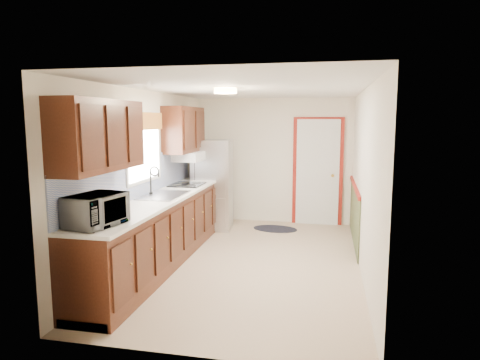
% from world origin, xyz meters
% --- Properties ---
extents(room_shell, '(3.20, 5.20, 2.52)m').
position_xyz_m(room_shell, '(0.00, 0.00, 1.20)').
color(room_shell, tan).
rests_on(room_shell, ground).
extents(kitchen_run, '(0.63, 4.00, 2.20)m').
position_xyz_m(kitchen_run, '(-1.24, -0.29, 0.81)').
color(kitchen_run, '#39180D').
rests_on(kitchen_run, ground).
extents(back_wall_trim, '(1.12, 2.30, 2.08)m').
position_xyz_m(back_wall_trim, '(0.99, 2.21, 0.89)').
color(back_wall_trim, maroon).
rests_on(back_wall_trim, ground).
extents(ceiling_fixture, '(0.30, 0.30, 0.06)m').
position_xyz_m(ceiling_fixture, '(-0.30, -0.20, 2.36)').
color(ceiling_fixture, '#FFD88C').
rests_on(ceiling_fixture, room_shell).
extents(microwave, '(0.42, 0.62, 0.39)m').
position_xyz_m(microwave, '(-1.20, -1.95, 1.13)').
color(microwave, white).
rests_on(microwave, kitchen_run).
extents(refrigerator, '(0.73, 0.71, 1.63)m').
position_xyz_m(refrigerator, '(-1.02, 1.75, 0.81)').
color(refrigerator, '#B7B7BC').
rests_on(refrigerator, ground).
extents(rug, '(0.87, 0.62, 0.01)m').
position_xyz_m(rug, '(0.12, 1.89, 0.01)').
color(rug, black).
rests_on(rug, ground).
extents(cooktop, '(0.49, 0.58, 0.02)m').
position_xyz_m(cooktop, '(-1.19, 0.81, 0.95)').
color(cooktop, black).
rests_on(cooktop, kitchen_run).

